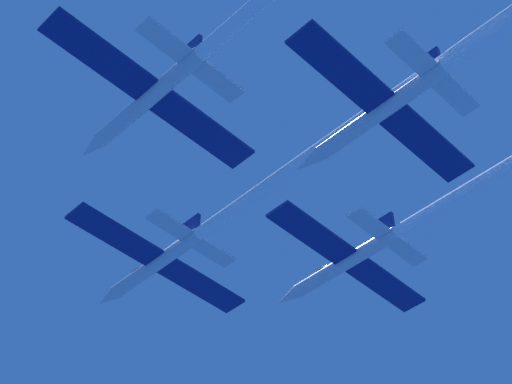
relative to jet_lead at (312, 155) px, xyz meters
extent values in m
cylinder|color=silver|center=(0.00, 15.83, -0.02)|extent=(1.07, 9.70, 1.07)
cone|color=silver|center=(0.00, 21.75, -0.02)|extent=(1.05, 2.13, 1.05)
ellipsoid|color=black|center=(0.00, 17.97, 0.43)|extent=(0.75, 1.94, 0.53)
cube|color=navy|center=(-4.22, 15.35, -0.02)|extent=(7.37, 2.13, 0.23)
cube|color=navy|center=(4.22, 15.35, -0.02)|extent=(7.37, 2.13, 0.23)
cube|color=navy|center=(0.00, 11.95, 1.29)|extent=(0.28, 1.75, 1.55)
cube|color=silver|center=(-2.19, 11.76, -0.02)|extent=(3.32, 1.28, 0.23)
cube|color=silver|center=(2.19, 11.76, -0.02)|extent=(3.32, 1.28, 0.23)
cylinder|color=white|center=(0.00, -9.95, -0.02)|extent=(0.96, 41.87, 0.96)
cylinder|color=silver|center=(-10.18, 4.55, 0.87)|extent=(1.07, 9.70, 1.07)
cone|color=silver|center=(-10.18, 10.47, 0.87)|extent=(1.05, 2.13, 1.05)
ellipsoid|color=black|center=(-10.18, 6.69, 1.32)|extent=(0.75, 1.94, 0.53)
cube|color=navy|center=(-14.40, 4.07, 0.87)|extent=(7.37, 2.13, 0.23)
cube|color=navy|center=(-5.96, 4.07, 0.87)|extent=(7.37, 2.13, 0.23)
cube|color=navy|center=(-10.18, 0.67, 2.18)|extent=(0.28, 1.75, 1.55)
cube|color=silver|center=(-12.37, 0.47, 0.87)|extent=(3.32, 1.28, 0.23)
cube|color=silver|center=(-7.98, 0.47, 0.87)|extent=(3.32, 1.28, 0.23)
cylinder|color=silver|center=(9.84, 5.55, -0.16)|extent=(1.07, 9.70, 1.07)
cone|color=silver|center=(9.84, 11.47, -0.16)|extent=(1.05, 2.13, 1.05)
ellipsoid|color=black|center=(9.84, 7.69, 0.30)|extent=(0.75, 1.94, 0.53)
cube|color=navy|center=(5.62, 5.07, -0.16)|extent=(7.37, 2.13, 0.23)
cube|color=navy|center=(14.06, 5.07, -0.16)|extent=(7.37, 2.13, 0.23)
cube|color=navy|center=(9.84, 1.67, 1.15)|extent=(0.28, 1.75, 1.55)
cube|color=silver|center=(7.65, 1.48, -0.16)|extent=(3.32, 1.28, 0.23)
cube|color=silver|center=(12.03, 1.48, -0.16)|extent=(3.32, 1.28, 0.23)
cylinder|color=silver|center=(-0.05, -5.69, -0.54)|extent=(1.07, 9.70, 1.07)
cone|color=silver|center=(-0.05, 0.23, -0.54)|extent=(1.05, 2.13, 1.05)
ellipsoid|color=black|center=(-0.05, -3.56, -0.09)|extent=(0.75, 1.94, 0.53)
cube|color=navy|center=(-4.27, -6.18, -0.54)|extent=(7.37, 2.13, 0.23)
cube|color=navy|center=(4.17, -6.18, -0.54)|extent=(7.37, 2.13, 0.23)
cube|color=navy|center=(-0.05, -9.57, 0.77)|extent=(0.28, 1.75, 1.55)
cube|color=silver|center=(-2.24, -9.77, -0.54)|extent=(3.32, 1.28, 0.23)
cube|color=silver|center=(2.14, -9.77, -0.54)|extent=(3.32, 1.28, 0.23)
camera|label=1|loc=(-28.41, -23.23, -39.60)|focal=57.67mm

